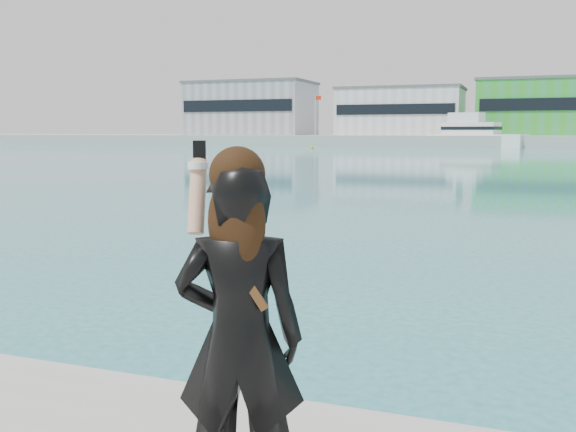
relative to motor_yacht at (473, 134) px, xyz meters
name	(u,v)px	position (x,y,z in m)	size (l,w,h in m)	color
far_quay	(515,140)	(6.66, 15.98, -1.22)	(320.00, 40.00, 2.00)	#9E9E99
warehouse_grey_left	(252,108)	(-48.34, 13.96, 5.54)	(26.52, 16.36, 11.50)	gray
warehouse_white	(401,111)	(-15.34, 13.96, 4.54)	(24.48, 15.35, 9.50)	silver
warehouse_green	(562,107)	(14.66, 13.96, 5.04)	(30.60, 16.36, 10.50)	green
flagpole_left	(316,112)	(-31.25, 6.98, 4.32)	(1.28, 0.16, 8.00)	silver
motor_yacht	(473,134)	(0.00, 0.00, 0.00)	(17.52, 9.64, 7.88)	white
buoy_far	(312,149)	(-23.47, -18.91, -2.22)	(0.50, 0.50, 0.50)	#D9C50B
woman	(239,329)	(7.43, -114.38, -0.46)	(0.75, 0.60, 1.88)	black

